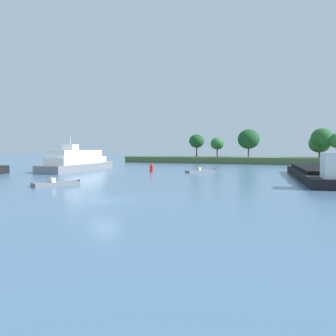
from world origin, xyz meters
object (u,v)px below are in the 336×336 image
cargo_barge (319,173)px  small_motorboat (56,184)px  channel_buoy_red (152,168)px  fishing_skiff (201,171)px  white_riverboat (78,162)px

cargo_barge → small_motorboat: bearing=-142.6°
cargo_barge → channel_buoy_red: (-28.47, 5.25, -0.10)m
channel_buoy_red → fishing_skiff: bearing=15.1°
fishing_skiff → channel_buoy_red: (-8.75, -2.37, 0.58)m
white_riverboat → fishing_skiff: 24.03m
white_riverboat → channel_buoy_red: size_ratio=11.43×
white_riverboat → channel_buoy_red: (14.79, 2.24, -0.93)m
white_riverboat → small_motorboat: white_riverboat is taller
cargo_barge → channel_buoy_red: cargo_barge is taller
cargo_barge → fishing_skiff: 21.15m
channel_buoy_red → cargo_barge: bearing=-10.4°
white_riverboat → fishing_skiff: bearing=11.1°
small_motorboat → cargo_barge: bearing=37.4°
cargo_barge → fishing_skiff: size_ratio=5.61×
white_riverboat → cargo_barge: size_ratio=0.68×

